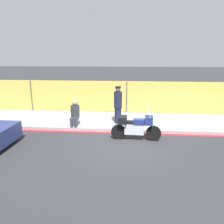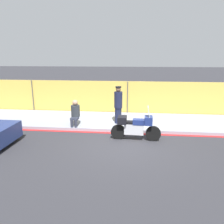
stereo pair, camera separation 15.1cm
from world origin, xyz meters
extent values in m
plane|color=#2D2D33|center=(0.00, 0.00, 0.00)|extent=(120.00, 120.00, 0.00)
cube|color=#8E93A3|center=(0.00, 2.96, 0.07)|extent=(43.57, 3.18, 0.14)
cube|color=red|center=(0.00, 1.28, 0.00)|extent=(43.57, 0.18, 0.01)
cube|color=gold|center=(0.00, 4.64, 1.00)|extent=(41.40, 0.08, 2.01)
cylinder|color=#4C4C51|center=(-5.86, 4.54, 1.00)|extent=(0.05, 0.05, 2.01)
cylinder|color=#4C4C51|center=(0.00, 4.54, 1.00)|extent=(0.05, 0.05, 2.01)
cylinder|color=black|center=(1.22, 0.52, 0.32)|extent=(0.64, 0.16, 0.63)
cylinder|color=black|center=(-0.25, 0.58, 0.32)|extent=(0.64, 0.16, 0.63)
cube|color=silver|center=(0.41, 0.55, 0.48)|extent=(0.82, 0.31, 0.46)
cube|color=navy|center=(0.62, 0.55, 0.80)|extent=(0.53, 0.33, 0.22)
cube|color=black|center=(0.33, 0.56, 0.76)|extent=(0.61, 0.30, 0.10)
cube|color=navy|center=(1.00, 0.53, 0.88)|extent=(0.34, 0.49, 0.34)
cube|color=silver|center=(1.00, 0.53, 1.26)|extent=(0.12, 0.42, 0.42)
cube|color=black|center=(-0.09, 0.57, 0.86)|extent=(0.38, 0.52, 0.30)
cylinder|color=#191E38|center=(-0.39, 2.39, 0.55)|extent=(0.33, 0.33, 0.80)
cylinder|color=#191E38|center=(-0.39, 2.39, 1.35)|extent=(0.41, 0.41, 0.80)
sphere|color=brown|center=(-0.39, 2.39, 1.88)|extent=(0.25, 0.25, 0.25)
cylinder|color=black|center=(-0.39, 2.39, 1.98)|extent=(0.29, 0.29, 0.06)
cylinder|color=#2D3342|center=(-2.55, 1.48, 0.34)|extent=(0.14, 0.14, 0.39)
cylinder|color=#2D3342|center=(-2.35, 1.48, 0.34)|extent=(0.14, 0.14, 0.39)
cube|color=#2D3342|center=(-2.45, 1.68, 0.54)|extent=(0.36, 0.39, 0.10)
cylinder|color=#2D3338|center=(-2.45, 1.87, 0.86)|extent=(0.43, 0.43, 0.56)
sphere|color=tan|center=(-2.45, 1.87, 1.27)|extent=(0.26, 0.26, 0.26)
cylinder|color=black|center=(-5.11, 0.16, 0.31)|extent=(0.62, 0.23, 0.61)
camera|label=1|loc=(0.23, -8.23, 3.51)|focal=35.00mm
camera|label=2|loc=(0.38, -8.22, 3.51)|focal=35.00mm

